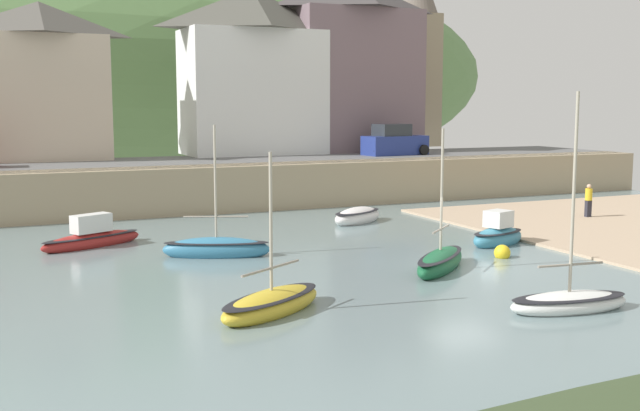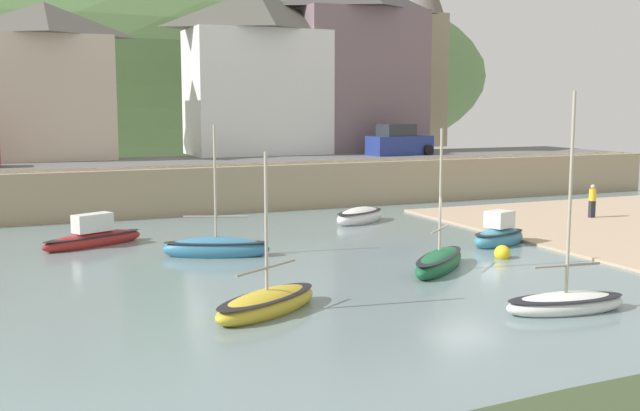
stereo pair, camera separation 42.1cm
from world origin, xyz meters
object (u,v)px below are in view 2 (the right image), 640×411
(fishing_boat_green, at_px, (439,262))
(mooring_buoy, at_px, (502,253))
(sailboat_nearest_shore, at_px, (566,302))
(sailboat_blue_trim, at_px, (499,236))
(sailboat_white_hull, at_px, (360,216))
(waterfront_building_left, at_px, (47,80))
(waterfront_building_centre, at_px, (257,71))
(person_on_slipway, at_px, (592,199))
(church_with_spire, at_px, (423,50))
(waterfront_building_right, at_px, (359,65))
(parked_car_by_wall, at_px, (399,142))
(sailboat_tall_mast, at_px, (93,237))
(motorboat_with_cabin, at_px, (267,303))
(sailboat_far_left, at_px, (216,248))

(fishing_boat_green, relative_size, mooring_buoy, 8.31)
(sailboat_nearest_shore, height_order, mooring_buoy, sailboat_nearest_shore)
(sailboat_blue_trim, distance_m, sailboat_nearest_shore, 9.92)
(sailboat_white_hull, bearing_deg, sailboat_blue_trim, -101.23)
(waterfront_building_left, height_order, sailboat_white_hull, waterfront_building_left)
(waterfront_building_centre, bearing_deg, person_on_slipway, -58.81)
(waterfront_building_left, distance_m, church_with_spire, 27.61)
(waterfront_building_centre, distance_m, waterfront_building_right, 7.22)
(fishing_boat_green, xyz_separation_m, parked_car_by_wall, (9.84, 20.79, 2.91))
(waterfront_building_left, bearing_deg, sailboat_white_hull, -48.80)
(sailboat_nearest_shore, bearing_deg, sailboat_tall_mast, 132.15)
(church_with_spire, height_order, mooring_buoy, church_with_spire)
(waterfront_building_right, bearing_deg, waterfront_building_centre, 180.00)
(sailboat_tall_mast, relative_size, person_on_slipway, 2.71)
(waterfront_building_right, distance_m, church_with_spire, 8.44)
(sailboat_blue_trim, bearing_deg, person_on_slipway, 7.57)
(sailboat_blue_trim, xyz_separation_m, sailboat_nearest_shore, (-4.29, -8.94, -0.13))
(church_with_spire, height_order, sailboat_blue_trim, church_with_spire)
(church_with_spire, relative_size, mooring_buoy, 23.25)
(motorboat_with_cabin, bearing_deg, sailboat_white_hull, 22.93)
(waterfront_building_centre, distance_m, sailboat_tall_mast, 21.48)
(church_with_spire, distance_m, sailboat_white_hull, 25.33)
(church_with_spire, bearing_deg, sailboat_blue_trim, -114.26)
(waterfront_building_centre, height_order, sailboat_tall_mast, waterfront_building_centre)
(waterfront_building_centre, distance_m, sailboat_nearest_shore, 32.05)
(sailboat_tall_mast, distance_m, sailboat_nearest_shore, 18.50)
(sailboat_nearest_shore, height_order, fishing_boat_green, sailboat_nearest_shore)
(waterfront_building_centre, distance_m, mooring_buoy, 25.57)
(person_on_slipway, bearing_deg, sailboat_white_hull, 161.92)
(sailboat_blue_trim, bearing_deg, mooring_buoy, -141.13)
(church_with_spire, xyz_separation_m, mooring_buoy, (-13.26, -28.41, -9.44))
(fishing_boat_green, bearing_deg, waterfront_building_centre, 44.01)
(church_with_spire, bearing_deg, parked_car_by_wall, -128.09)
(waterfront_building_left, bearing_deg, motorboat_with_cabin, -82.82)
(sailboat_far_left, distance_m, sailboat_white_hull, 9.98)
(sailboat_blue_trim, xyz_separation_m, mooring_buoy, (-1.45, -2.21, -0.21))
(sailboat_blue_trim, relative_size, motorboat_with_cabin, 0.66)
(sailboat_white_hull, distance_m, parked_car_by_wall, 13.07)
(mooring_buoy, bearing_deg, parked_car_by_wall, 71.67)
(sailboat_nearest_shore, distance_m, person_on_slipway, 18.09)
(motorboat_with_cabin, bearing_deg, sailboat_nearest_shore, -54.37)
(sailboat_far_left, distance_m, fishing_boat_green, 8.28)
(sailboat_white_hull, height_order, person_on_slipway, person_on_slipway)
(sailboat_white_hull, bearing_deg, waterfront_building_left, 101.41)
(waterfront_building_left, height_order, sailboat_far_left, waterfront_building_left)
(sailboat_far_left, xyz_separation_m, parked_car_by_wall, (16.16, 15.44, 2.90))
(sailboat_blue_trim, relative_size, parked_car_by_wall, 0.71)
(church_with_spire, height_order, parked_car_by_wall, church_with_spire)
(sailboat_tall_mast, relative_size, sailboat_blue_trim, 1.45)
(sailboat_tall_mast, bearing_deg, parked_car_by_wall, 4.14)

